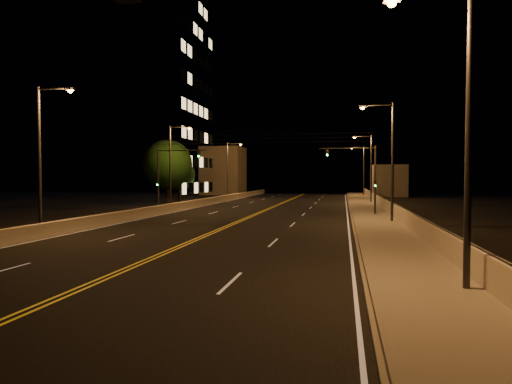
% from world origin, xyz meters
% --- Properties ---
extents(ground, '(160.00, 160.00, 0.00)m').
position_xyz_m(ground, '(0.00, 0.00, 0.00)').
color(ground, black).
rests_on(ground, ground).
extents(road, '(18.00, 120.00, 0.02)m').
position_xyz_m(road, '(0.00, 20.00, 0.01)').
color(road, black).
rests_on(road, ground).
extents(sidewalk, '(3.60, 120.00, 0.30)m').
position_xyz_m(sidewalk, '(10.80, 20.00, 0.15)').
color(sidewalk, gray).
rests_on(sidewalk, ground).
extents(curb, '(0.14, 120.00, 0.15)m').
position_xyz_m(curb, '(8.93, 20.00, 0.07)').
color(curb, gray).
rests_on(curb, ground).
extents(parapet_wall, '(0.30, 120.00, 1.00)m').
position_xyz_m(parapet_wall, '(12.45, 20.00, 0.80)').
color(parapet_wall, '#AFA591').
rests_on(parapet_wall, sidewalk).
extents(jersey_barrier, '(0.45, 120.00, 0.88)m').
position_xyz_m(jersey_barrier, '(-9.01, 20.00, 0.44)').
color(jersey_barrier, '#AFA591').
rests_on(jersey_barrier, ground).
extents(distant_building_right, '(6.00, 10.00, 5.85)m').
position_xyz_m(distant_building_right, '(16.50, 72.02, 2.93)').
color(distant_building_right, gray).
rests_on(distant_building_right, ground).
extents(distant_building_left, '(8.00, 8.00, 9.71)m').
position_xyz_m(distant_building_left, '(-16.00, 72.43, 4.85)').
color(distant_building_left, gray).
rests_on(distant_building_left, ground).
extents(parapet_rail, '(0.06, 120.00, 0.06)m').
position_xyz_m(parapet_rail, '(12.45, 20.00, 1.33)').
color(parapet_rail, black).
rests_on(parapet_rail, parapet_wall).
extents(lane_markings, '(17.32, 116.00, 0.00)m').
position_xyz_m(lane_markings, '(0.00, 19.93, 0.02)').
color(lane_markings, silver).
rests_on(lane_markings, road).
extents(streetlight_0, '(2.55, 0.28, 9.12)m').
position_xyz_m(streetlight_0, '(11.52, 1.16, 5.27)').
color(streetlight_0, '#2D2D33').
rests_on(streetlight_0, ground).
extents(streetlight_1, '(2.55, 0.28, 9.12)m').
position_xyz_m(streetlight_1, '(11.52, 20.98, 5.27)').
color(streetlight_1, '#2D2D33').
rests_on(streetlight_1, ground).
extents(streetlight_2, '(2.55, 0.28, 9.12)m').
position_xyz_m(streetlight_2, '(11.52, 45.89, 5.27)').
color(streetlight_2, '#2D2D33').
rests_on(streetlight_2, ground).
extents(streetlight_3, '(2.55, 0.28, 9.12)m').
position_xyz_m(streetlight_3, '(11.52, 67.03, 5.27)').
color(streetlight_3, '#2D2D33').
rests_on(streetlight_3, ground).
extents(streetlight_4, '(2.55, 0.28, 9.12)m').
position_xyz_m(streetlight_4, '(-9.92, 10.85, 5.27)').
color(streetlight_4, '#2D2D33').
rests_on(streetlight_4, ground).
extents(streetlight_5, '(2.55, 0.28, 9.12)m').
position_xyz_m(streetlight_5, '(-9.92, 31.20, 5.27)').
color(streetlight_5, '#2D2D33').
rests_on(streetlight_5, ground).
extents(streetlight_6, '(2.55, 0.28, 9.12)m').
position_xyz_m(streetlight_6, '(-9.92, 54.48, 5.27)').
color(streetlight_6, '#2D2D33').
rests_on(streetlight_6, ground).
extents(traffic_signal_right, '(5.11, 0.31, 6.40)m').
position_xyz_m(traffic_signal_right, '(10.03, 27.23, 4.02)').
color(traffic_signal_right, '#2D2D33').
rests_on(traffic_signal_right, ground).
extents(traffic_signal_left, '(5.11, 0.31, 6.40)m').
position_xyz_m(traffic_signal_left, '(-8.83, 27.23, 4.02)').
color(traffic_signal_left, '#2D2D33').
rests_on(traffic_signal_left, ground).
extents(overhead_wires, '(22.00, 0.03, 0.83)m').
position_xyz_m(overhead_wires, '(0.00, 29.50, 7.40)').
color(overhead_wires, black).
extents(building_tower, '(24.00, 15.00, 32.28)m').
position_xyz_m(building_tower, '(-25.16, 48.95, 15.57)').
color(building_tower, gray).
rests_on(building_tower, ground).
extents(tree_0, '(6.03, 6.03, 8.17)m').
position_xyz_m(tree_0, '(-12.98, 36.97, 5.15)').
color(tree_0, black).
rests_on(tree_0, ground).
extents(tree_1, '(4.65, 4.65, 6.31)m').
position_xyz_m(tree_1, '(-15.62, 47.43, 3.97)').
color(tree_1, black).
rests_on(tree_1, ground).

